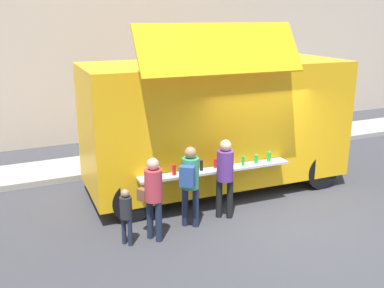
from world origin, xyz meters
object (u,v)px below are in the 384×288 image
object	(u,v)px
customer_front_ordering	(225,172)
customer_mid_with_backpack	(190,179)
food_truck_main	(216,121)
child_near_queue	(126,212)
customer_rear_waiting	(153,192)
trash_bin	(298,128)

from	to	relation	value
customer_front_ordering	customer_mid_with_backpack	xyz separation A→B (m)	(-0.82, -0.09, 0.01)
food_truck_main	customer_front_ordering	bearing A→B (deg)	-109.11
food_truck_main	customer_front_ordering	size ratio (longest dim) A/B	3.66
customer_mid_with_backpack	child_near_queue	distance (m)	1.40
customer_front_ordering	child_near_queue	xyz separation A→B (m)	(-2.16, -0.27, -0.35)
customer_mid_with_backpack	child_near_queue	bearing A→B (deg)	135.15
customer_front_ordering	customer_rear_waiting	bearing A→B (deg)	133.48
customer_mid_with_backpack	customer_rear_waiting	size ratio (longest dim) A/B	1.02
trash_bin	customer_front_ordering	size ratio (longest dim) A/B	0.60
customer_front_ordering	customer_rear_waiting	distance (m)	1.67
food_truck_main	customer_rear_waiting	bearing A→B (deg)	-138.61
trash_bin	customer_mid_with_backpack	size ratio (longest dim) A/B	0.61
trash_bin	food_truck_main	bearing A→B (deg)	-151.20
customer_front_ordering	customer_rear_waiting	size ratio (longest dim) A/B	1.04
trash_bin	child_near_queue	world-z (taller)	child_near_queue
customer_front_ordering	customer_rear_waiting	xyz separation A→B (m)	(-1.65, -0.28, -0.05)
trash_bin	customer_front_ordering	bearing A→B (deg)	-141.21
customer_mid_with_backpack	food_truck_main	bearing A→B (deg)	-3.22
customer_front_ordering	food_truck_main	bearing A→B (deg)	12.52
food_truck_main	child_near_queue	world-z (taller)	food_truck_main
food_truck_main	customer_rear_waiting	distance (m)	2.99
trash_bin	customer_front_ordering	distance (m)	6.21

